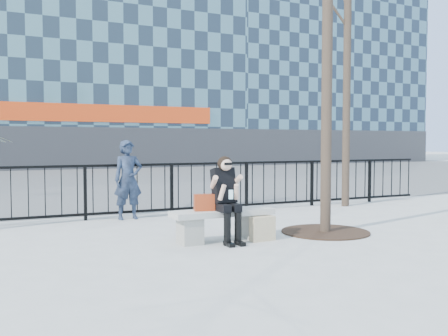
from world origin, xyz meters
name	(u,v)px	position (x,y,z in m)	size (l,w,h in m)	color
ground	(223,241)	(0.00, 0.00, 0.00)	(120.00, 120.00, 0.00)	#969591
street_surface	(75,178)	(0.00, 15.00, 0.00)	(60.00, 23.00, 0.01)	#474747
railing	(163,189)	(0.00, 3.00, 0.55)	(14.00, 0.06, 1.10)	black
building_right	(306,33)	(20.00, 27.00, 10.30)	(16.20, 10.20, 20.60)	slate
tree_grate	(325,232)	(1.90, -0.10, 0.01)	(1.50, 1.50, 0.02)	black
bench_main	(223,222)	(0.00, 0.00, 0.30)	(1.65, 0.46, 0.49)	slate
seated_woman	(227,199)	(0.00, -0.16, 0.67)	(0.50, 0.64, 1.34)	black
handbag	(204,202)	(-0.30, 0.02, 0.62)	(0.31, 0.15, 0.26)	maroon
shopping_bag	(262,229)	(0.56, -0.27, 0.19)	(0.41, 0.15, 0.38)	beige
standing_man	(128,180)	(-0.79, 2.80, 0.80)	(0.58, 0.38, 1.59)	black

